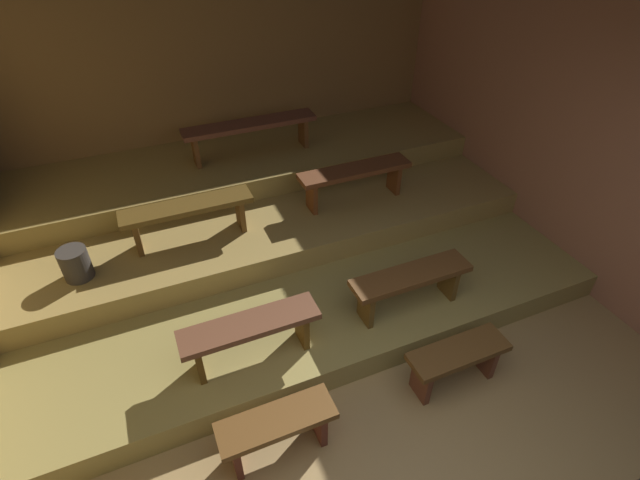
% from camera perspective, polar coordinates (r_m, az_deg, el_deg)
% --- Properties ---
extents(ground, '(6.13, 5.47, 0.08)m').
position_cam_1_polar(ground, '(4.91, -2.42, -6.23)').
color(ground, olive).
extents(wall_back, '(6.13, 0.06, 2.75)m').
position_cam_1_polar(wall_back, '(6.16, -11.19, 18.13)').
color(wall_back, olive).
rests_on(wall_back, ground).
extents(wall_right, '(0.06, 5.47, 2.75)m').
position_cam_1_polar(wall_right, '(5.50, 25.09, 12.97)').
color(wall_right, '#8D5A44').
rests_on(wall_right, ground).
extents(platform_lower, '(5.33, 3.56, 0.25)m').
position_cam_1_polar(platform_lower, '(5.20, -4.68, -1.02)').
color(platform_lower, olive).
rests_on(platform_lower, ground).
extents(platform_middle, '(5.33, 2.34, 0.25)m').
position_cam_1_polar(platform_middle, '(5.53, -6.91, 4.62)').
color(platform_middle, olive).
rests_on(platform_middle, platform_lower).
extents(platform_upper, '(5.33, 1.31, 0.25)m').
position_cam_1_polar(platform_upper, '(5.84, -8.64, 9.17)').
color(platform_upper, olive).
rests_on(platform_upper, platform_middle).
extents(bench_floor_left, '(0.83, 0.28, 0.40)m').
position_cam_1_polar(bench_floor_left, '(3.57, -5.20, -21.49)').
color(bench_floor_left, brown).
rests_on(bench_floor_left, ground).
extents(bench_floor_right, '(0.83, 0.28, 0.40)m').
position_cam_1_polar(bench_floor_right, '(4.05, 16.16, -13.50)').
color(bench_floor_right, '#563718').
rests_on(bench_floor_right, ground).
extents(bench_lower_left, '(1.09, 0.28, 0.40)m').
position_cam_1_polar(bench_lower_left, '(3.78, -8.38, -10.72)').
color(bench_lower_left, brown).
rests_on(bench_lower_left, platform_lower).
extents(bench_lower_right, '(1.09, 0.28, 0.40)m').
position_cam_1_polar(bench_lower_right, '(4.21, 10.83, -4.86)').
color(bench_lower_right, '#593619').
rests_on(bench_lower_right, platform_lower).
extents(bench_middle_left, '(1.24, 0.28, 0.40)m').
position_cam_1_polar(bench_middle_left, '(4.71, -15.62, 3.30)').
color(bench_middle_left, '#553D17').
rests_on(bench_middle_left, platform_middle).
extents(bench_middle_right, '(1.24, 0.28, 0.40)m').
position_cam_1_polar(bench_middle_right, '(5.14, 4.20, 7.80)').
color(bench_middle_right, brown).
rests_on(bench_middle_right, platform_middle).
extents(bench_upper_center, '(1.54, 0.28, 0.40)m').
position_cam_1_polar(bench_upper_center, '(5.62, -8.40, 13.13)').
color(bench_upper_center, brown).
rests_on(bench_upper_center, platform_upper).
extents(pail_middle, '(0.25, 0.25, 0.30)m').
position_cam_1_polar(pail_middle, '(4.71, -27.34, -2.56)').
color(pail_middle, '#332D28').
rests_on(pail_middle, platform_middle).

